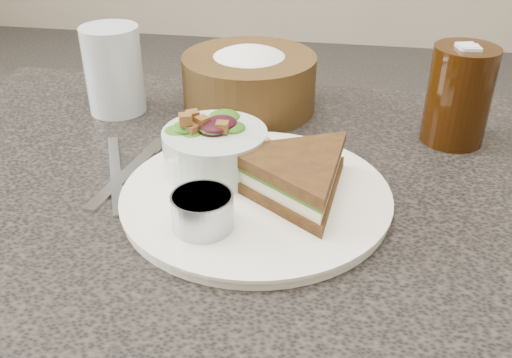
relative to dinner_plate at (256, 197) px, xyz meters
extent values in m
cylinder|color=white|center=(0.00, 0.00, 0.00)|extent=(0.30, 0.30, 0.01)
cylinder|color=#959CA4|center=(-0.04, -0.08, 0.03)|extent=(0.07, 0.07, 0.04)
cone|color=#FF5C0E|center=(0.00, 0.09, 0.02)|extent=(0.08, 0.08, 0.03)
cube|color=#A4A4A4|center=(-0.17, 0.03, 0.00)|extent=(0.04, 0.17, 0.00)
cube|color=#A3A7B0|center=(-0.18, 0.03, 0.00)|extent=(0.09, 0.18, 0.00)
cylinder|color=silver|center=(-0.25, 0.22, 0.06)|extent=(0.09, 0.09, 0.13)
camera|label=1|loc=(0.09, -0.54, 0.35)|focal=40.00mm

